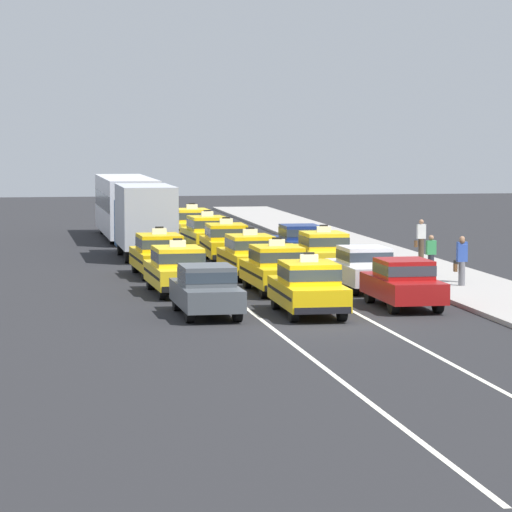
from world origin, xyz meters
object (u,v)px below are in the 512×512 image
(taxi_center_nearest, at_px, (308,287))
(sedan_right_nearest, at_px, (403,282))
(taxi_center_fifth, at_px, (207,233))
(sedan_right_second, at_px, (364,267))
(taxi_left_third, at_px, (159,254))
(taxi_right_third, at_px, (323,252))
(pedestrian_trailing, at_px, (462,259))
(sedan_left_nearest, at_px, (206,289))
(taxi_center_fourth, at_px, (226,242))
(pedestrian_mid_block, at_px, (431,255))
(taxi_left_second, at_px, (177,269))
(pedestrian_by_storefront, at_px, (421,239))
(bus_left_fifth, at_px, (126,204))
(taxi_center_second, at_px, (276,268))
(pedestrian_near_crosswalk, at_px, (462,262))
(sedan_right_fourth, at_px, (300,242))
(taxi_center_third, at_px, (250,255))
(box_truck_left_fourth, at_px, (144,218))

(taxi_center_nearest, height_order, sedan_right_nearest, taxi_center_nearest)
(taxi_center_fifth, xyz_separation_m, sedan_right_second, (3.31, -16.84, -0.03))
(taxi_left_third, xyz_separation_m, taxi_right_third, (6.54, -0.03, 0.00))
(taxi_center_fifth, height_order, pedestrian_trailing, taxi_center_fifth)
(taxi_right_third, bearing_deg, sedan_left_nearest, -118.06)
(taxi_center_fourth, xyz_separation_m, sedan_right_nearest, (3.28, -16.40, -0.03))
(pedestrian_mid_block, bearing_deg, sedan_right_second, -136.91)
(taxi_left_second, xyz_separation_m, taxi_right_third, (6.52, 5.93, 0.00))
(taxi_right_third, bearing_deg, pedestrian_by_storefront, 37.03)
(taxi_center_fourth, bearing_deg, pedestrian_trailing, -56.26)
(bus_left_fifth, bearing_deg, taxi_center_fifth, -69.66)
(taxi_left_third, bearing_deg, taxi_center_second, -60.48)
(taxi_center_second, distance_m, taxi_center_fourth, 11.57)
(taxi_left_third, relative_size, taxi_center_fourth, 1.01)
(taxi_center_fourth, height_order, pedestrian_near_crosswalk, taxi_center_fourth)
(taxi_center_second, bearing_deg, pedestrian_near_crosswalk, -1.50)
(taxi_center_second, bearing_deg, sedan_right_nearest, -56.06)
(taxi_left_third, bearing_deg, taxi_center_nearest, -74.51)
(taxi_left_third, xyz_separation_m, pedestrian_near_crosswalk, (10.21, -6.34, 0.12))
(taxi_center_nearest, bearing_deg, sedan_right_fourth, 79.21)
(sedan_left_nearest, bearing_deg, sedan_right_fourth, 69.44)
(taxi_left_third, bearing_deg, pedestrian_mid_block, -15.39)
(taxi_center_third, bearing_deg, taxi_center_second, -89.09)
(bus_left_fifth, relative_size, taxi_center_nearest, 2.45)
(pedestrian_near_crosswalk, height_order, pedestrian_by_storefront, pedestrian_by_storefront)
(taxi_center_nearest, bearing_deg, pedestrian_trailing, 43.85)
(taxi_left_second, xyz_separation_m, pedestrian_trailing, (10.55, 0.72, 0.12))
(pedestrian_by_storefront, bearing_deg, sedan_right_nearest, -108.59)
(taxi_center_fourth, xyz_separation_m, pedestrian_near_crosswalk, (6.75, -11.75, 0.12))
(taxi_center_second, bearing_deg, pedestrian_mid_block, 26.79)
(sedan_right_second, height_order, pedestrian_trailing, pedestrian_trailing)
(taxi_center_third, xyz_separation_m, sedan_right_second, (3.27, -5.01, -0.03))
(taxi_left_third, distance_m, taxi_center_nearest, 12.62)
(sedan_right_second, bearing_deg, sedan_left_nearest, -137.93)
(pedestrian_mid_block, relative_size, pedestrian_trailing, 0.92)
(sedan_right_nearest, height_order, pedestrian_by_storefront, pedestrian_by_storefront)
(pedestrian_by_storefront, bearing_deg, taxi_right_third, -142.97)
(pedestrian_by_storefront, bearing_deg, pedestrian_near_crosswalk, -98.50)
(taxi_center_fifth, height_order, sedan_right_nearest, taxi_center_fifth)
(taxi_center_fourth, height_order, sedan_right_fourth, taxi_center_fourth)
(taxi_left_third, height_order, pedestrian_near_crosswalk, taxi_left_third)
(taxi_center_nearest, relative_size, pedestrian_trailing, 2.71)
(taxi_left_third, xyz_separation_m, box_truck_left_fourth, (0.16, 8.07, 0.90))
(sedan_left_nearest, xyz_separation_m, box_truck_left_fourth, (-0.07, 19.93, 0.93))
(taxi_center_nearest, distance_m, taxi_center_fifth, 22.95)
(sedan_right_fourth, bearing_deg, taxi_left_second, -120.47)
(bus_left_fifth, relative_size, pedestrian_trailing, 6.64)
(taxi_center_third, xyz_separation_m, taxi_center_fourth, (0.05, 6.45, 0.00))
(pedestrian_mid_block, bearing_deg, pedestrian_by_storefront, 76.66)
(taxi_left_second, height_order, sedan_right_fourth, taxi_left_second)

